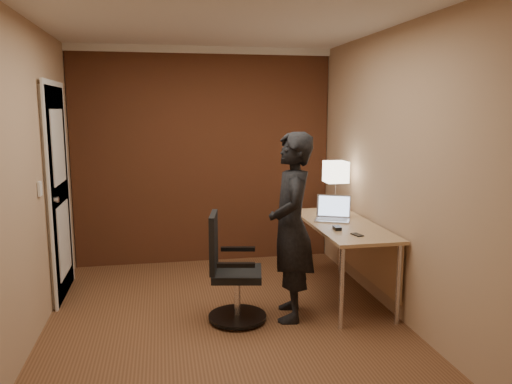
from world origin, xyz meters
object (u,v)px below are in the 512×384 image
(phone, at_px, (357,235))
(person, at_px, (291,227))
(office_chair, at_px, (230,275))
(desk_lamp, at_px, (336,173))
(desk, at_px, (349,236))
(mouse, at_px, (337,228))
(laptop, at_px, (333,213))

(phone, height_order, person, person)
(phone, distance_m, office_chair, 1.14)
(desk_lamp, distance_m, office_chair, 1.69)
(desk, relative_size, desk_lamp, 2.80)
(mouse, height_order, person, person)
(laptop, height_order, mouse, laptop)
(desk_lamp, bearing_deg, phone, -98.64)
(desk, bearing_deg, person, -150.83)
(office_chair, bearing_deg, person, -1.19)
(desk_lamp, xyz_separation_m, mouse, (-0.25, -0.77, -0.40))
(desk_lamp, bearing_deg, mouse, -108.17)
(phone, bearing_deg, laptop, 75.19)
(desk, distance_m, mouse, 0.36)
(phone, xyz_separation_m, person, (-0.56, 0.10, 0.07))
(office_chair, bearing_deg, phone, -5.61)
(desk, relative_size, mouse, 15.00)
(desk, relative_size, office_chair, 1.63)
(desk, bearing_deg, laptop, 125.09)
(laptop, bearing_deg, desk, -54.91)
(mouse, bearing_deg, person, -161.11)
(laptop, bearing_deg, phone, -90.26)
(person, bearing_deg, office_chair, -80.41)
(phone, height_order, office_chair, office_chair)
(office_chair, height_order, person, person)
(desk_lamp, relative_size, office_chair, 0.58)
(desk_lamp, height_order, phone, desk_lamp)
(desk, bearing_deg, mouse, -130.39)
(desk, height_order, desk_lamp, desk_lamp)
(desk_lamp, bearing_deg, laptop, -112.43)
(laptop, relative_size, person, 0.25)
(desk, distance_m, office_chair, 1.27)
(desk, xyz_separation_m, person, (-0.67, -0.38, 0.20))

